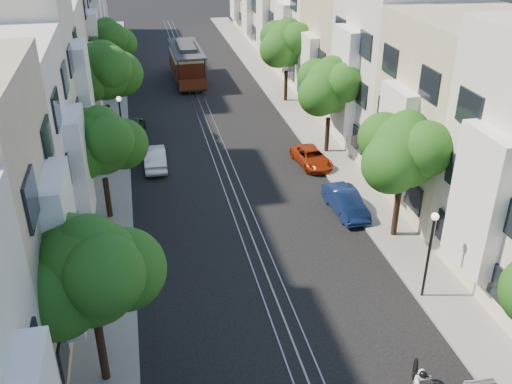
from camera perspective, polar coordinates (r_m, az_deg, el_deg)
ground at (r=45.23m, az=-4.98°, el=7.20°), size 200.00×200.00×0.00m
sidewalk_east at (r=46.58m, az=3.96°, el=7.94°), size 2.50×80.00×0.12m
sidewalk_west at (r=44.98m, az=-14.23°, el=6.40°), size 2.50×80.00×0.12m
rail_left at (r=45.17m, az=-5.68°, el=7.16°), size 0.06×80.00×0.02m
rail_slot at (r=45.23m, az=-4.98°, el=7.22°), size 0.06×80.00×0.02m
rail_right at (r=45.30m, az=-4.29°, el=7.28°), size 0.06×80.00×0.02m
lane_line at (r=45.23m, az=-4.98°, el=7.21°), size 0.08×80.00×0.01m
townhouses_east at (r=46.50m, az=9.86°, el=14.17°), size 7.75×72.00×12.00m
townhouses_west at (r=43.87m, az=-21.13°, el=11.79°), size 7.75×72.00×11.76m
tree_e_b at (r=28.39m, az=14.72°, el=3.84°), size 4.93×4.08×6.68m
tree_e_c at (r=37.91m, az=7.53°, el=10.33°), size 4.84×3.99×6.52m
tree_e_d at (r=47.97m, az=3.18°, el=14.54°), size 5.01×4.16×6.85m
tree_w_a at (r=19.62m, az=-16.17°, el=-7.90°), size 4.93×4.08×6.68m
tree_w_b at (r=30.36m, az=-15.20°, el=4.67°), size 4.72×3.87×6.27m
tree_w_c at (r=40.56m, az=-14.93°, el=11.49°), size 5.13×4.28×7.09m
tree_w_d at (r=51.34m, az=-14.62°, el=14.30°), size 4.84×3.99×6.52m
lamp_east at (r=24.98m, az=17.06°, el=-4.89°), size 0.32×0.32×4.16m
lamp_west at (r=38.36m, az=-13.37°, el=7.25°), size 0.32×0.32×4.16m
cable_car at (r=54.61m, az=-6.96°, el=12.84°), size 2.77×8.48×3.25m
parked_car_e_mid at (r=31.89m, az=8.96°, el=-0.99°), size 1.60×4.03×1.30m
parked_car_e_far at (r=37.33m, az=5.58°, el=3.46°), size 2.19×3.99×1.06m
parked_car_w_mid at (r=37.41m, az=-10.09°, el=3.41°), size 1.41×3.96×1.30m
parked_car_w_far at (r=42.95m, az=-12.14°, el=6.45°), size 1.93×3.92×1.29m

